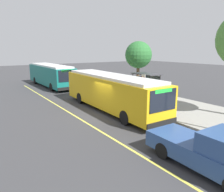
{
  "coord_description": "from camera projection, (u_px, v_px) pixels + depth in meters",
  "views": [
    {
      "loc": [
        13.68,
        -8.64,
        4.98
      ],
      "look_at": [
        -0.26,
        0.71,
        1.34
      ],
      "focal_mm": 34.68,
      "sensor_mm": 36.0,
      "label": 1
    }
  ],
  "objects": [
    {
      "name": "pedestrian_commuter",
      "position": [
        115.0,
        88.0,
        22.17
      ],
      "size": [
        0.24,
        0.4,
        1.69
      ],
      "color": "#282D47",
      "rests_on": "sidewalk_curb"
    },
    {
      "name": "pickup_truck",
      "position": [
        212.0,
        152.0,
        8.86
      ],
      "size": [
        5.43,
        2.1,
        1.85
      ],
      "color": "#2D4C84",
      "rests_on": "ground_plane"
    },
    {
      "name": "street_tree_near_shelter",
      "position": [
        138.0,
        55.0,
        25.01
      ],
      "size": [
        3.1,
        3.1,
        5.75
      ],
      "color": "brown",
      "rests_on": "sidewalk_curb"
    },
    {
      "name": "sidewalk_curb",
      "position": [
        161.0,
        103.0,
        20.11
      ],
      "size": [
        44.0,
        6.4,
        0.15
      ],
      "primitive_type": "cube",
      "color": "gray",
      "rests_on": "ground_plane"
    },
    {
      "name": "ground_plane",
      "position": [
        106.0,
        114.0,
        16.86
      ],
      "size": [
        120.0,
        120.0,
        0.0
      ],
      "primitive_type": "plane",
      "color": "#38383A"
    },
    {
      "name": "lane_stripe_center",
      "position": [
        81.0,
        119.0,
        15.66
      ],
      "size": [
        36.0,
        0.14,
        0.01
      ],
      "primitive_type": "cube",
      "color": "#E0D64C",
      "rests_on": "ground_plane"
    },
    {
      "name": "bus_shelter",
      "position": [
        146.0,
        80.0,
        21.83
      ],
      "size": [
        2.9,
        1.6,
        2.48
      ],
      "color": "#333338",
      "rests_on": "sidewalk_curb"
    },
    {
      "name": "route_sign_post",
      "position": [
        143.0,
        86.0,
        18.15
      ],
      "size": [
        0.44,
        0.08,
        2.8
      ],
      "color": "#333338",
      "rests_on": "sidewalk_curb"
    },
    {
      "name": "transit_bus_main",
      "position": [
        111.0,
        91.0,
        17.79
      ],
      "size": [
        11.76,
        2.74,
        2.95
      ],
      "color": "gold",
      "rests_on": "ground_plane"
    },
    {
      "name": "waiting_bench",
      "position": [
        146.0,
        93.0,
        21.83
      ],
      "size": [
        1.6,
        0.48,
        0.95
      ],
      "color": "brown",
      "rests_on": "sidewalk_curb"
    },
    {
      "name": "transit_bus_second",
      "position": [
        51.0,
        75.0,
        29.36
      ],
      "size": [
        11.35,
        2.82,
        2.95
      ],
      "color": "#146B66",
      "rests_on": "ground_plane"
    }
  ]
}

